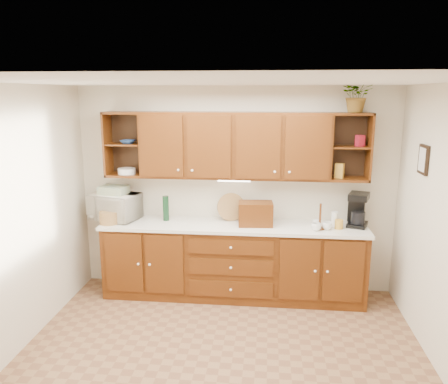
% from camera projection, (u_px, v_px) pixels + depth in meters
% --- Properties ---
extents(floor, '(4.00, 4.00, 0.00)m').
position_uv_depth(floor, '(220.00, 363.00, 4.16)').
color(floor, brown).
rests_on(floor, ground).
extents(ceiling, '(4.00, 4.00, 0.00)m').
position_uv_depth(ceiling, '(220.00, 82.00, 3.58)').
color(ceiling, white).
rests_on(ceiling, back_wall).
extents(back_wall, '(4.00, 0.00, 4.00)m').
position_uv_depth(back_wall, '(235.00, 190.00, 5.57)').
color(back_wall, beige).
rests_on(back_wall, floor).
extents(left_wall, '(0.00, 3.50, 3.50)m').
position_uv_depth(left_wall, '(7.00, 226.00, 4.07)').
color(left_wall, beige).
rests_on(left_wall, floor).
extents(base_cabinets, '(3.20, 0.60, 0.90)m').
position_uv_depth(base_cabinets, '(233.00, 261.00, 5.47)').
color(base_cabinets, '#3B1A06').
rests_on(base_cabinets, floor).
extents(countertop, '(3.24, 0.64, 0.04)m').
position_uv_depth(countertop, '(233.00, 226.00, 5.35)').
color(countertop, silver).
rests_on(countertop, base_cabinets).
extents(upper_cabinets, '(3.20, 0.33, 0.80)m').
position_uv_depth(upper_cabinets, '(235.00, 145.00, 5.28)').
color(upper_cabinets, '#3B1A06').
rests_on(upper_cabinets, back_wall).
extents(undercabinet_light, '(0.40, 0.05, 0.02)m').
position_uv_depth(undercabinet_light, '(234.00, 180.00, 5.32)').
color(undercabinet_light, white).
rests_on(undercabinet_light, upper_cabinets).
extents(framed_picture, '(0.03, 0.24, 0.30)m').
position_uv_depth(framed_picture, '(424.00, 160.00, 4.42)').
color(framed_picture, black).
rests_on(framed_picture, right_wall).
extents(wicker_basket, '(0.31, 0.31, 0.15)m').
position_uv_depth(wicker_basket, '(109.00, 218.00, 5.36)').
color(wicker_basket, olive).
rests_on(wicker_basket, countertop).
extents(microwave, '(0.68, 0.55, 0.33)m').
position_uv_depth(microwave, '(115.00, 206.00, 5.54)').
color(microwave, beige).
rests_on(microwave, countertop).
extents(towel_stack, '(0.37, 0.30, 0.10)m').
position_uv_depth(towel_stack, '(114.00, 190.00, 5.49)').
color(towel_stack, tan).
rests_on(towel_stack, microwave).
extents(wine_bottle, '(0.10, 0.10, 0.31)m').
position_uv_depth(wine_bottle, '(166.00, 208.00, 5.48)').
color(wine_bottle, '#11331A').
rests_on(wine_bottle, countertop).
extents(woven_tray, '(0.36, 0.19, 0.35)m').
position_uv_depth(woven_tray, '(231.00, 219.00, 5.52)').
color(woven_tray, olive).
rests_on(woven_tray, countertop).
extents(bread_box, '(0.43, 0.29, 0.29)m').
position_uv_depth(bread_box, '(255.00, 214.00, 5.28)').
color(bread_box, '#3B1A06').
rests_on(bread_box, countertop).
extents(mug_tree, '(0.26, 0.27, 0.31)m').
position_uv_depth(mug_tree, '(320.00, 225.00, 5.15)').
color(mug_tree, '#3B1A06').
rests_on(mug_tree, countertop).
extents(canister_red, '(0.13, 0.13, 0.15)m').
position_uv_depth(canister_red, '(268.00, 220.00, 5.28)').
color(canister_red, '#A4172A').
rests_on(canister_red, countertop).
extents(canister_white, '(0.10, 0.10, 0.18)m').
position_uv_depth(canister_white, '(335.00, 219.00, 5.24)').
color(canister_white, white).
rests_on(canister_white, countertop).
extents(canister_yellow, '(0.11, 0.11, 0.11)m').
position_uv_depth(canister_yellow, '(339.00, 224.00, 5.16)').
color(canister_yellow, gold).
rests_on(canister_yellow, countertop).
extents(coffee_maker, '(0.30, 0.34, 0.41)m').
position_uv_depth(coffee_maker, '(358.00, 210.00, 5.25)').
color(coffee_maker, black).
rests_on(coffee_maker, countertop).
extents(bowl_stack, '(0.21, 0.21, 0.04)m').
position_uv_depth(bowl_stack, '(128.00, 142.00, 5.38)').
color(bowl_stack, navy).
rests_on(bowl_stack, upper_cabinets).
extents(plate_stack, '(0.29, 0.29, 0.07)m').
position_uv_depth(plate_stack, '(127.00, 171.00, 5.47)').
color(plate_stack, white).
rests_on(plate_stack, upper_cabinets).
extents(pantry_box_yellow, '(0.12, 0.11, 0.17)m').
position_uv_depth(pantry_box_yellow, '(339.00, 171.00, 5.19)').
color(pantry_box_yellow, gold).
rests_on(pantry_box_yellow, upper_cabinets).
extents(pantry_box_red, '(0.11, 0.10, 0.13)m').
position_uv_depth(pantry_box_red, '(360.00, 141.00, 5.11)').
color(pantry_box_red, '#A4172A').
rests_on(pantry_box_red, upper_cabinets).
extents(potted_plant, '(0.36, 0.32, 0.40)m').
position_uv_depth(potted_plant, '(357.00, 95.00, 4.97)').
color(potted_plant, '#999999').
rests_on(potted_plant, upper_cabinets).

